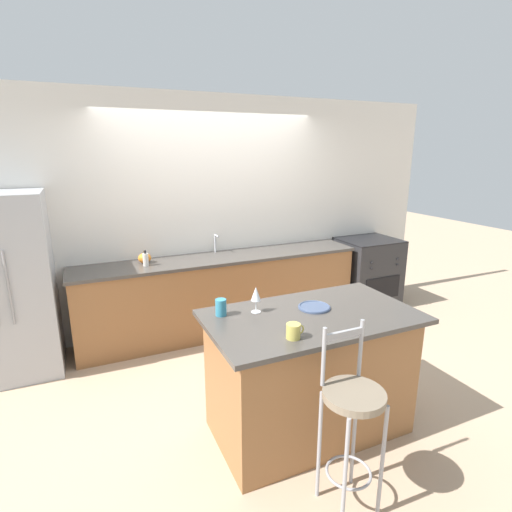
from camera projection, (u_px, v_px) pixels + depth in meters
ground_plane at (233, 341)px, 4.49m from camera, size 18.00×18.00×0.00m
wall_back at (212, 215)px, 4.71m from camera, size 6.00×0.07×2.70m
back_counter at (222, 293)px, 4.68m from camera, size 3.27×0.62×0.91m
sink_faucet at (216, 241)px, 4.69m from camera, size 0.02×0.13×0.22m
kitchen_island at (310, 373)px, 2.99m from camera, size 1.53×0.87×0.95m
refrigerator at (8, 287)px, 3.69m from camera, size 0.78×0.70×1.73m
oven_range at (367, 273)px, 5.45m from camera, size 0.76×0.67×0.93m
bar_stool_near at (352, 414)px, 2.28m from camera, size 0.36×0.36×1.14m
dinner_plate at (314, 307)px, 2.98m from camera, size 0.24×0.24×0.02m
wine_glass at (256, 294)px, 2.87m from camera, size 0.07×0.07×0.19m
coffee_mug at (294, 331)px, 2.49m from camera, size 0.12×0.09×0.10m
tumbler_cup at (221, 307)px, 2.83m from camera, size 0.08×0.08×0.12m
pumpkin_decoration at (145, 258)px, 4.28m from camera, size 0.14×0.14×0.13m
soap_bottle at (146, 259)px, 4.17m from camera, size 0.06×0.06×0.17m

